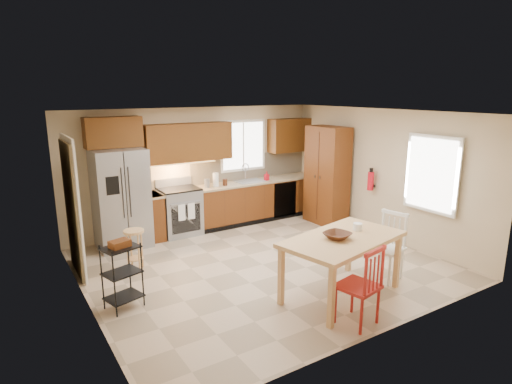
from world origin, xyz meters
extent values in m
plane|color=tan|center=(0.00, 0.00, 0.00)|extent=(5.50, 5.50, 0.00)
cube|color=silver|center=(0.00, 0.00, 2.50)|extent=(5.50, 5.00, 0.02)
cube|color=#CCB793|center=(0.00, 2.50, 1.25)|extent=(5.50, 0.02, 2.50)
cube|color=#CCB793|center=(0.00, -2.50, 1.25)|extent=(5.50, 0.02, 2.50)
cube|color=#CCB793|center=(-2.75, 0.00, 1.25)|extent=(0.02, 5.00, 2.50)
cube|color=#CCB793|center=(2.75, 0.00, 1.25)|extent=(0.02, 5.00, 2.50)
cube|color=gray|center=(-1.70, 2.12, 0.91)|extent=(0.92, 0.75, 1.82)
cube|color=gray|center=(-0.55, 2.19, 0.46)|extent=(0.76, 0.63, 0.92)
cube|color=#5B2D10|center=(-1.10, 2.20, 0.45)|extent=(0.30, 0.60, 0.90)
cube|color=#5B2D10|center=(1.29, 2.20, 0.45)|extent=(2.92, 0.60, 0.90)
cube|color=black|center=(1.85, 1.91, 0.45)|extent=(0.60, 0.02, 0.78)
cube|color=beige|center=(1.29, 2.48, 1.18)|extent=(2.92, 0.03, 0.55)
cube|color=#5F330F|center=(-1.70, 2.33, 2.10)|extent=(1.00, 0.35, 0.55)
cube|color=#5F330F|center=(-0.25, 2.33, 1.83)|extent=(1.80, 0.35, 0.75)
cube|color=#5F330F|center=(2.25, 2.33, 1.83)|extent=(1.00, 0.35, 0.75)
cube|color=white|center=(1.10, 2.48, 1.65)|extent=(1.12, 0.04, 1.12)
cube|color=gray|center=(1.10, 2.20, 0.86)|extent=(0.62, 0.46, 0.16)
cube|color=#FFBF66|center=(-0.55, 2.30, 1.43)|extent=(1.60, 0.30, 0.01)
imported|color=red|center=(1.48, 2.10, 1.00)|extent=(0.09, 0.09, 0.19)
cylinder|color=white|center=(0.25, 2.15, 1.04)|extent=(0.12, 0.12, 0.28)
cylinder|color=gray|center=(0.05, 2.15, 0.99)|extent=(0.11, 0.11, 0.18)
cylinder|color=#482413|center=(0.45, 2.12, 0.97)|extent=(0.10, 0.10, 0.14)
cube|color=#5B2D10|center=(2.43, 1.20, 1.05)|extent=(0.50, 0.95, 2.10)
cylinder|color=red|center=(2.63, 0.15, 1.10)|extent=(0.12, 0.12, 0.36)
cube|color=white|center=(2.68, -1.15, 1.45)|extent=(0.04, 1.02, 1.32)
cube|color=#8C7A59|center=(-2.67, 1.30, 1.05)|extent=(0.04, 0.95, 2.10)
imported|color=#482413|center=(0.23, -1.51, 0.87)|extent=(0.42, 0.42, 0.09)
cylinder|color=white|center=(0.72, -1.40, 0.90)|extent=(0.17, 0.17, 0.17)
camera|label=1|loc=(-3.65, -5.57, 2.85)|focal=30.00mm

